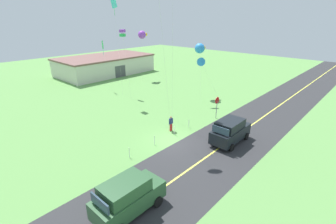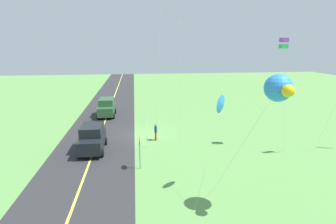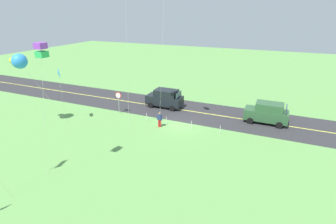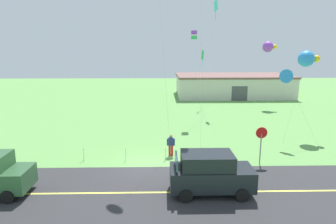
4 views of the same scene
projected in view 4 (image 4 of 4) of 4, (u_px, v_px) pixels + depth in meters
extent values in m
cube|color=#60994C|center=(148.00, 165.00, 19.56)|extent=(120.00, 120.00, 0.10)
cube|color=#2D2D30|center=(145.00, 193.00, 15.64)|extent=(120.00, 7.00, 0.00)
cube|color=#E5E04C|center=(145.00, 193.00, 15.64)|extent=(120.00, 0.16, 0.00)
cube|color=black|center=(211.00, 177.00, 15.45)|extent=(4.40, 1.90, 1.10)
cube|color=black|center=(207.00, 161.00, 15.24)|extent=(2.73, 1.75, 0.80)
cube|color=#334756|center=(228.00, 160.00, 15.27)|extent=(0.10, 1.62, 0.64)
cube|color=#334756|center=(176.00, 161.00, 15.21)|extent=(0.10, 1.62, 0.60)
cylinder|color=black|center=(233.00, 179.00, 16.52)|extent=(0.68, 0.22, 0.68)
cylinder|color=black|center=(242.00, 195.00, 14.67)|extent=(0.68, 0.22, 0.68)
cylinder|color=black|center=(183.00, 179.00, 16.46)|extent=(0.68, 0.22, 0.68)
cylinder|color=black|center=(186.00, 196.00, 14.60)|extent=(0.68, 0.22, 0.68)
cube|color=#334756|center=(2.00, 162.00, 15.10)|extent=(0.10, 1.62, 0.64)
cylinder|color=black|center=(25.00, 180.00, 16.35)|extent=(0.68, 0.22, 0.68)
cylinder|color=black|center=(7.00, 197.00, 14.50)|extent=(0.68, 0.22, 0.68)
cylinder|color=gray|center=(260.00, 149.00, 19.39)|extent=(0.08, 0.08, 2.10)
cylinder|color=red|center=(262.00, 133.00, 19.15)|extent=(0.76, 0.04, 0.76)
cylinder|color=white|center=(261.00, 133.00, 19.18)|extent=(0.62, 0.01, 0.62)
cylinder|color=red|center=(170.00, 150.00, 20.97)|extent=(0.16, 0.16, 0.82)
cylinder|color=red|center=(172.00, 150.00, 20.98)|extent=(0.16, 0.16, 0.82)
cube|color=navy|center=(171.00, 141.00, 20.83)|extent=(0.36, 0.22, 0.56)
cylinder|color=navy|center=(168.00, 142.00, 20.84)|extent=(0.10, 0.10, 0.52)
cylinder|color=navy|center=(174.00, 142.00, 20.85)|extent=(0.10, 0.10, 0.52)
sphere|color=#9E704C|center=(171.00, 136.00, 20.75)|extent=(0.22, 0.22, 0.22)
cylinder|color=silver|center=(164.00, 56.00, 19.91)|extent=(1.02, 0.77, 14.29)
cylinder|color=silver|center=(199.00, 79.00, 30.71)|extent=(1.21, 0.45, 9.03)
cube|color=purple|center=(194.00, 32.00, 29.48)|extent=(0.56, 0.56, 0.36)
cube|color=green|center=(194.00, 38.00, 29.58)|extent=(0.56, 0.56, 0.36)
cylinder|color=silver|center=(261.00, 77.00, 38.44)|extent=(1.80, 1.44, 7.93)
sphere|color=purple|center=(268.00, 47.00, 38.32)|extent=(1.40, 1.40, 1.40)
sphere|color=yellow|center=(275.00, 47.00, 38.33)|extent=(0.60, 0.60, 0.60)
cylinder|color=silver|center=(209.00, 60.00, 34.36)|extent=(1.62, 2.79, 12.67)
cube|color=#4CD8D8|center=(216.00, 6.00, 34.40)|extent=(0.34, 1.14, 1.39)
cylinder|color=green|center=(216.00, 14.00, 34.59)|extent=(0.04, 0.04, 1.40)
cylinder|color=silver|center=(205.00, 81.00, 38.60)|extent=(0.95, 0.38, 6.87)
cube|color=green|center=(203.00, 55.00, 37.68)|extent=(0.51, 1.10, 1.39)
cylinder|color=#4CD8D8|center=(202.00, 62.00, 37.87)|extent=(0.04, 0.04, 1.40)
cylinder|color=silver|center=(303.00, 112.00, 22.89)|extent=(2.24, 2.02, 5.48)
cone|color=#2D8CE5|center=(286.00, 76.00, 23.27)|extent=(0.99, 0.92, 1.11)
cylinder|color=silver|center=(201.00, 54.00, 21.41)|extent=(0.35, 0.30, 14.51)
cylinder|color=silver|center=(295.00, 100.00, 24.60)|extent=(2.41, 2.33, 6.80)
sphere|color=#2D8CE5|center=(306.00, 59.00, 25.04)|extent=(1.40, 1.40, 1.40)
sphere|color=yellow|center=(316.00, 59.00, 25.06)|extent=(0.60, 0.60, 0.60)
cube|color=beige|center=(232.00, 86.00, 48.36)|extent=(18.00, 10.00, 3.20)
cube|color=brown|center=(232.00, 76.00, 48.00)|extent=(18.36, 10.20, 0.30)
cube|color=#4C4C51|center=(239.00, 93.00, 43.63)|extent=(2.40, 0.12, 2.20)
cylinder|color=silver|center=(84.00, 155.00, 20.04)|extent=(0.05, 0.05, 0.90)
cylinder|color=silver|center=(126.00, 154.00, 20.10)|extent=(0.05, 0.05, 0.90)
cylinder|color=silver|center=(165.00, 154.00, 20.16)|extent=(0.05, 0.05, 0.90)
cylinder|color=silver|center=(199.00, 154.00, 20.21)|extent=(0.05, 0.05, 0.90)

